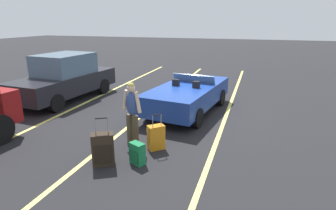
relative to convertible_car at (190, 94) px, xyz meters
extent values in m
plane|color=black|center=(-0.21, 0.03, -0.59)|extent=(80.00, 80.00, 0.00)
cube|color=#EAE066|center=(-0.21, -1.32, -0.59)|extent=(18.00, 0.12, 0.01)
cube|color=#EAE066|center=(-0.21, 1.38, -0.59)|extent=(18.00, 0.12, 0.01)
cube|color=#EAE066|center=(-0.21, 4.08, -0.59)|extent=(18.00, 0.12, 0.01)
cube|color=navy|center=(-0.21, 0.03, 0.03)|extent=(4.31, 2.33, 0.64)
cube|color=navy|center=(1.21, -0.18, -0.08)|extent=(1.54, 1.84, 0.38)
cube|color=slate|center=(0.30, -0.04, 0.50)|extent=(0.40, 1.56, 0.31)
cube|color=black|center=(-0.36, 0.43, 0.46)|extent=(0.19, 0.24, 0.22)
cube|color=black|center=(-0.46, -0.31, 0.46)|extent=(0.19, 0.24, 0.22)
cylinder|color=black|center=(1.17, 0.65, -0.29)|extent=(0.63, 0.30, 0.60)
cylinder|color=black|center=(0.93, -0.95, -0.29)|extent=(0.63, 0.30, 0.60)
cylinder|color=black|center=(-1.35, 1.02, -0.29)|extent=(0.63, 0.30, 0.60)
cylinder|color=black|center=(-1.58, -0.59, -0.29)|extent=(0.63, 0.30, 0.60)
cube|color=#2D2319|center=(-4.44, 0.90, -0.22)|extent=(0.48, 0.56, 0.74)
cube|color=black|center=(-4.57, 0.83, -0.27)|extent=(0.21, 0.34, 0.41)
cylinder|color=gray|center=(-4.31, 0.82, 0.32)|extent=(0.03, 0.03, 0.33)
cylinder|color=gray|center=(-4.44, 1.05, 0.32)|extent=(0.03, 0.03, 0.33)
cylinder|color=black|center=(-4.37, 0.94, 0.48)|extent=(0.15, 0.24, 0.03)
sphere|color=black|center=(-4.26, 0.81, -0.57)|extent=(0.04, 0.04, 0.04)
sphere|color=black|center=(-4.43, 1.10, -0.57)|extent=(0.04, 0.04, 0.04)
cube|color=orange|center=(-3.34, 0.06, -0.28)|extent=(0.45, 0.46, 0.62)
cylinder|color=gray|center=(-3.46, 0.10, 0.18)|extent=(0.03, 0.03, 0.30)
cylinder|color=gray|center=(-3.31, -0.06, 0.18)|extent=(0.03, 0.03, 0.30)
cylinder|color=black|center=(-3.39, 0.02, 0.33)|extent=(0.17, 0.18, 0.03)
sphere|color=black|center=(-3.50, 0.10, -0.57)|extent=(0.04, 0.04, 0.04)
sphere|color=black|center=(-3.31, -0.10, -0.57)|extent=(0.04, 0.04, 0.04)
cube|color=#19723F|center=(-4.17, 0.20, -0.34)|extent=(0.33, 0.39, 0.50)
cube|color=#13562F|center=(-4.27, 0.25, -0.38)|extent=(0.14, 0.25, 0.28)
sphere|color=black|center=(-4.16, 0.06, -0.57)|extent=(0.04, 0.04, 0.04)
sphere|color=black|center=(-4.05, 0.28, -0.57)|extent=(0.04, 0.04, 0.04)
cylinder|color=#4C3F2D|center=(-3.29, 0.79, -0.18)|extent=(0.19, 0.19, 0.82)
cylinder|color=#4C3F2D|center=(-3.35, 0.60, -0.18)|extent=(0.19, 0.19, 0.82)
ellipsoid|color=#334C8C|center=(-3.32, 0.70, 0.53)|extent=(0.30, 0.37, 0.60)
sphere|color=beige|center=(-3.32, 0.70, 0.93)|extent=(0.21, 0.21, 0.21)
sphere|color=tan|center=(-3.32, 0.70, 0.97)|extent=(0.18, 0.18, 0.18)
cylinder|color=beige|center=(-3.26, 0.90, 0.60)|extent=(0.14, 0.21, 0.53)
cylinder|color=beige|center=(-3.38, 0.50, 0.60)|extent=(0.14, 0.21, 0.53)
cube|color=black|center=(-0.18, 5.09, 0.08)|extent=(4.64, 2.18, 0.70)
cube|color=slate|center=(-0.08, 5.08, 0.83)|extent=(2.23, 1.79, 0.80)
cylinder|color=black|center=(-1.64, 4.38, -0.27)|extent=(0.66, 0.27, 0.64)
cylinder|color=black|center=(-1.50, 6.03, -0.27)|extent=(0.66, 0.27, 0.64)
cylinder|color=black|center=(1.14, 4.15, -0.27)|extent=(0.66, 0.27, 0.64)
cylinder|color=black|center=(1.28, 5.80, -0.27)|extent=(0.66, 0.27, 0.64)
camera|label=1|loc=(-9.34, -2.17, 2.51)|focal=29.98mm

